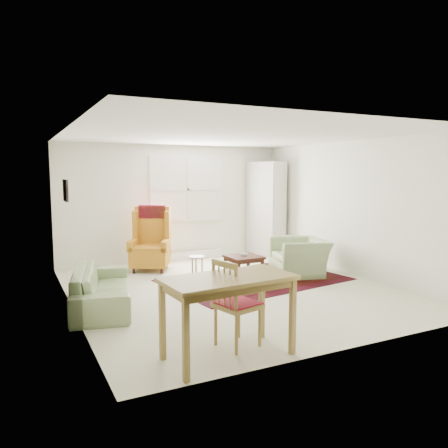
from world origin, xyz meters
name	(u,v)px	position (x,y,z in m)	size (l,w,h in m)	color
room	(227,212)	(0.02, 0.21, 1.26)	(5.04, 5.54, 2.51)	beige
rug	(255,279)	(0.64, 0.36, 0.02)	(3.11, 2.00, 0.03)	black
sofa	(102,280)	(-2.10, -0.01, 0.39)	(1.92, 0.75, 0.77)	gray
armchair	(299,253)	(1.61, 0.37, 0.41)	(1.05, 0.92, 0.82)	gray
wingback_chair	(150,238)	(-0.80, 1.95, 0.64)	(0.73, 0.78, 1.27)	#C5821E
coffee_table	(244,268)	(0.42, 0.37, 0.23)	(0.57, 0.57, 0.46)	#3D1C12
stool	(197,267)	(-0.20, 1.03, 0.20)	(0.30, 0.30, 0.40)	white
cabinet	(266,209)	(2.10, 2.35, 1.08)	(0.45, 0.86, 2.16)	silver
desk	(228,317)	(-1.26, -2.35, 0.43)	(1.34, 0.67, 0.85)	olive
desk_chair	(238,303)	(-1.04, -2.14, 0.49)	(0.43, 0.43, 0.98)	olive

